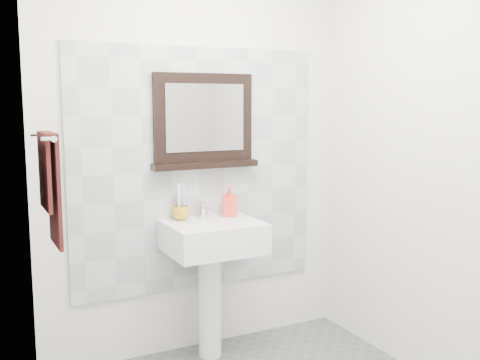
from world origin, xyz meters
name	(u,v)px	position (x,y,z in m)	size (l,w,h in m)	color
back_wall	(197,153)	(0.00, 1.10, 1.25)	(2.00, 0.01, 2.50)	silver
left_wall	(61,189)	(-1.00, 0.00, 1.25)	(0.01, 2.20, 2.50)	silver
right_wall	(452,163)	(1.00, 0.00, 1.25)	(0.01, 2.20, 2.50)	silver
splashback	(198,169)	(0.00, 1.09, 1.15)	(1.60, 0.02, 1.50)	#AEB8BC
pedestal_sink	(213,252)	(0.00, 0.87, 0.68)	(0.55, 0.44, 0.96)	white
toothbrush_cup	(181,213)	(-0.15, 1.00, 0.90)	(0.11, 0.11, 0.09)	gold
toothbrushes	(181,200)	(-0.15, 1.01, 0.98)	(0.05, 0.04, 0.21)	white
soap_dispenser	(229,201)	(0.17, 0.98, 0.95)	(0.08, 0.09, 0.19)	red
framed_mirror	(204,123)	(0.03, 1.06, 1.44)	(0.68, 0.11, 0.58)	black
towel_bar	(47,137)	(-0.95, 0.66, 1.41)	(0.07, 0.40, 0.03)	silver
hand_towel	(50,180)	(-0.94, 0.66, 1.20)	(0.06, 0.30, 0.55)	black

